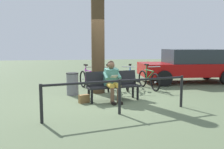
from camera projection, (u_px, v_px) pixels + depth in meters
name	position (u px, v px, depth m)	size (l,w,h in m)	color
ground_plane	(112.00, 100.00, 7.32)	(40.00, 40.00, 0.00)	#566647
bench	(113.00, 83.00, 7.25)	(1.66, 0.78, 0.87)	black
person_reading	(112.00, 79.00, 7.06)	(0.54, 0.81, 1.20)	#4C8C7A
handbag	(84.00, 99.00, 6.92)	(0.30, 0.14, 0.24)	olive
tree_trunk	(98.00, 41.00, 8.19)	(0.45, 0.45, 3.58)	#4C3823
litter_bin	(72.00, 84.00, 8.01)	(0.41, 0.41, 0.74)	slate
bicycle_silver	(149.00, 80.00, 9.09)	(0.50, 1.66, 0.94)	black
bicycle_blue	(129.00, 80.00, 9.09)	(0.68, 1.60, 0.94)	black
bicycle_purple	(108.00, 80.00, 8.98)	(0.48, 1.68, 0.94)	black
bicycle_red	(88.00, 80.00, 8.98)	(0.65, 1.62, 0.94)	black
railing_fence	(120.00, 89.00, 5.74)	(3.60, 0.90, 0.85)	black
parked_car	(189.00, 65.00, 10.68)	(4.27, 2.16, 1.47)	#A50C0C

